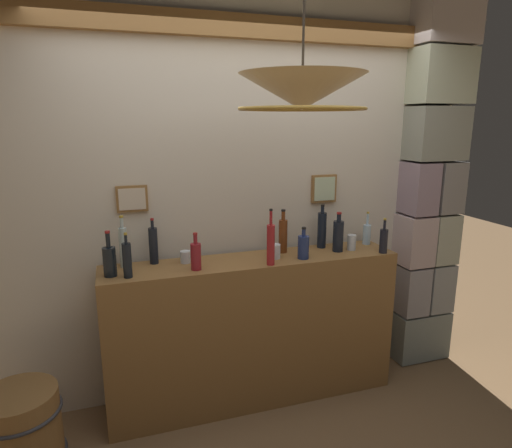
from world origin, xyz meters
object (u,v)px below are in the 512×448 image
at_px(liquor_bottle_vermouth, 338,235).
at_px(glass_tumbler_highball, 185,257).
at_px(liquor_bottle_scotch, 196,256).
at_px(glass_tumbler_rocks, 352,242).
at_px(liquor_bottle_vodka, 271,244).
at_px(glass_tumbler_shot, 275,251).
at_px(liquor_bottle_sherry, 153,245).
at_px(wooden_barrel, 22,434).
at_px(liquor_bottle_mezcal, 127,260).
at_px(liquor_bottle_whiskey, 384,240).
at_px(liquor_bottle_rum, 110,260).
at_px(liquor_bottle_amaro, 283,235).
at_px(liquor_bottle_gin, 123,246).
at_px(pendant_lamp, 302,93).
at_px(liquor_bottle_bourbon, 303,247).
at_px(liquor_bottle_rye, 322,229).
at_px(liquor_bottle_tequila, 367,233).

bearing_deg(liquor_bottle_vermouth, glass_tumbler_highball, 175.80).
height_order(liquor_bottle_scotch, glass_tumbler_rocks, liquor_bottle_scotch).
distance_m(liquor_bottle_vodka, glass_tumbler_shot, 0.16).
xyz_separation_m(liquor_bottle_sherry, glass_tumbler_highball, (0.19, -0.05, -0.08)).
xyz_separation_m(glass_tumbler_highball, wooden_barrel, (-0.97, -0.35, -0.81)).
relative_size(liquor_bottle_mezcal, liquor_bottle_vermouth, 0.97).
bearing_deg(liquor_bottle_scotch, liquor_bottle_whiskey, -2.43).
bearing_deg(liquor_bottle_rum, liquor_bottle_amaro, 6.37).
distance_m(liquor_bottle_amaro, wooden_barrel, 1.91).
bearing_deg(liquor_bottle_gin, glass_tumbler_highball, -5.41).
bearing_deg(liquor_bottle_gin, pendant_lamp, -40.43).
xyz_separation_m(liquor_bottle_scotch, glass_tumbler_rocks, (1.12, 0.08, -0.03)).
bearing_deg(liquor_bottle_bourbon, glass_tumbler_shot, 161.15).
bearing_deg(liquor_bottle_sherry, liquor_bottle_rum, -149.37).
bearing_deg(glass_tumbler_shot, liquor_bottle_sherry, 169.56).
bearing_deg(liquor_bottle_vermouth, liquor_bottle_amaro, 165.68).
relative_size(liquor_bottle_whiskey, liquor_bottle_rum, 0.89).
bearing_deg(glass_tumbler_shot, wooden_barrel, -170.59).
bearing_deg(liquor_bottle_sherry, liquor_bottle_bourbon, -12.08).
distance_m(glass_tumbler_highball, pendant_lamp, 1.29).
relative_size(liquor_bottle_sherry, liquor_bottle_whiskey, 1.21).
relative_size(liquor_bottle_mezcal, wooden_barrel, 0.53).
bearing_deg(liquor_bottle_rye, liquor_bottle_scotch, -168.17).
xyz_separation_m(liquor_bottle_sherry, liquor_bottle_vermouth, (1.24, -0.13, -0.01)).
xyz_separation_m(liquor_bottle_mezcal, wooden_barrel, (-0.61, -0.18, -0.88)).
distance_m(liquor_bottle_whiskey, wooden_barrel, 2.46).
relative_size(liquor_bottle_tequila, glass_tumbler_rocks, 2.22).
height_order(liquor_bottle_sherry, liquor_bottle_tequila, liquor_bottle_sherry).
height_order(liquor_bottle_whiskey, pendant_lamp, pendant_lamp).
bearing_deg(glass_tumbler_highball, liquor_bottle_vermouth, -4.20).
bearing_deg(liquor_bottle_rum, liquor_bottle_rye, 6.06).
bearing_deg(glass_tumbler_highball, glass_tumbler_rocks, -3.82).
xyz_separation_m(liquor_bottle_scotch, wooden_barrel, (-1.02, -0.20, -0.86)).
relative_size(liquor_bottle_mezcal, glass_tumbler_highball, 3.44).
xyz_separation_m(liquor_bottle_rum, liquor_bottle_gin, (0.08, 0.14, 0.04)).
distance_m(liquor_bottle_mezcal, liquor_bottle_vodka, 0.87).
bearing_deg(liquor_bottle_vodka, glass_tumbler_highball, 157.75).
bearing_deg(liquor_bottle_bourbon, liquor_bottle_amaro, 114.21).
height_order(liquor_bottle_vermouth, glass_tumbler_highball, liquor_bottle_vermouth).
xyz_separation_m(liquor_bottle_rye, liquor_bottle_whiskey, (0.34, -0.25, -0.04)).
relative_size(liquor_bottle_tequila, liquor_bottle_bourbon, 1.14).
bearing_deg(liquor_bottle_rye, liquor_bottle_vodka, -152.34).
xyz_separation_m(liquor_bottle_gin, glass_tumbler_highball, (0.37, -0.04, -0.10)).
bearing_deg(liquor_bottle_tequila, pendant_lamp, -140.33).
relative_size(liquor_bottle_sherry, glass_tumbler_highball, 3.79).
relative_size(liquor_bottle_vermouth, liquor_bottle_vodka, 0.77).
relative_size(liquor_bottle_rye, glass_tumbler_shot, 3.27).
height_order(liquor_bottle_vermouth, liquor_bottle_vodka, liquor_bottle_vodka).
bearing_deg(liquor_bottle_vodka, liquor_bottle_mezcal, 177.30).
distance_m(liquor_bottle_tequila, liquor_bottle_vodka, 0.87).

